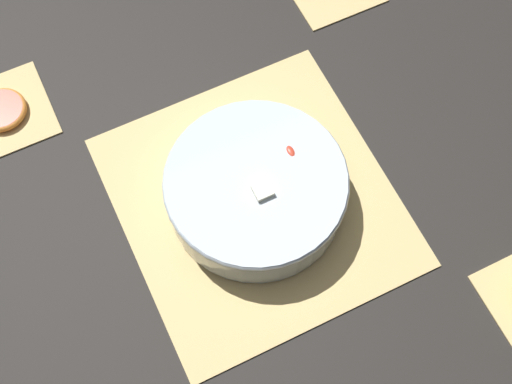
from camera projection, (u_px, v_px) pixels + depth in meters
The scene contains 5 objects.
ground_plane at pixel (256, 201), 1.10m from camera, with size 6.00×6.00×0.00m, color black.
bamboo_mat_center at pixel (256, 201), 1.09m from camera, with size 0.43×0.40×0.01m.
coaster_mat_far_right at pixel (3, 113), 1.16m from camera, with size 0.15×0.15×0.01m.
fruit_salad_bowl at pixel (256, 189), 1.05m from camera, with size 0.27×0.27×0.08m.
grapefruit_slice at pixel (1, 110), 1.15m from camera, with size 0.08×0.08×0.01m.
Camera 1 is at (-0.39, 0.19, 1.01)m, focal length 50.00 mm.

